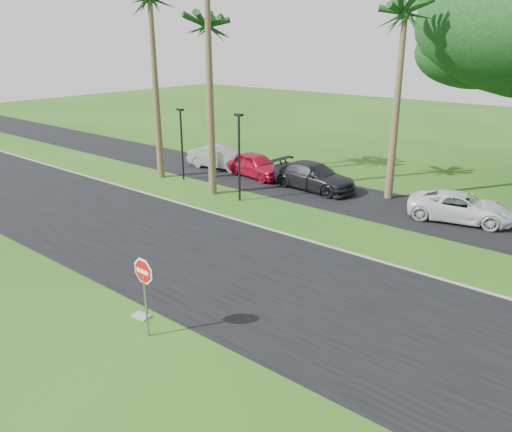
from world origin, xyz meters
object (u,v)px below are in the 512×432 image
object	(u,v)px
stop_sign_near	(144,282)
car_red	(256,165)
car_silver	(220,158)
car_minivan	(461,207)
car_dark	(314,177)

from	to	relation	value
stop_sign_near	car_red	xyz separation A→B (m)	(-8.90, 15.83, -1.03)
car_silver	car_minivan	distance (m)	15.85
stop_sign_near	car_minivan	bearing A→B (deg)	76.72
car_silver	car_dark	distance (m)	7.52
stop_sign_near	car_dark	world-z (taller)	stop_sign_near
stop_sign_near	car_dark	xyz separation A→B (m)	(-4.59, 15.81, -1.02)
car_red	stop_sign_near	bearing A→B (deg)	-141.79
car_silver	car_red	xyz separation A→B (m)	(3.21, -0.14, 0.00)
car_silver	car_dark	bearing A→B (deg)	-99.73
stop_sign_near	car_silver	bearing A→B (deg)	127.17
stop_sign_near	car_red	bearing A→B (deg)	119.34
stop_sign_near	car_red	distance (m)	18.19
stop_sign_near	car_dark	bearing A→B (deg)	106.20
stop_sign_near	car_minivan	size ratio (longest dim) A/B	0.55
car_silver	car_minivan	size ratio (longest dim) A/B	0.94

